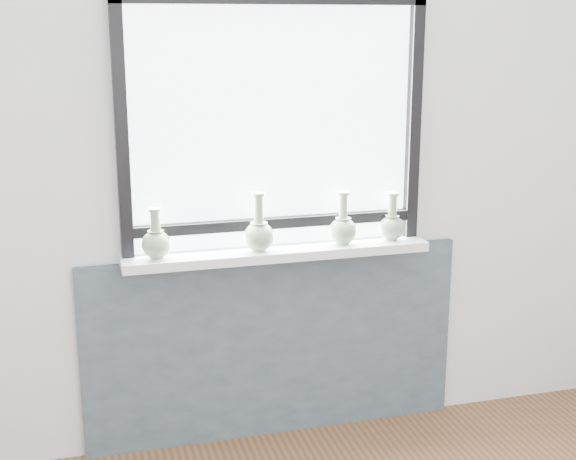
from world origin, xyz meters
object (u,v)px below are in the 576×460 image
object	(u,v)px
vase_c	(343,228)
vase_d	(392,225)
vase_b	(259,233)
windowsill	(278,253)
vase_a	(156,242)

from	to	relation	value
vase_c	vase_d	size ratio (longest dim) A/B	1.09
vase_b	vase_c	world-z (taller)	vase_b
windowsill	vase_c	xyz separation A→B (m)	(0.29, -0.01, 0.09)
vase_b	windowsill	bearing A→B (deg)	8.93
windowsill	vase_d	size ratio (longest dim) A/B	6.23
vase_a	vase_d	distance (m)	1.03
windowsill	vase_c	distance (m)	0.30
vase_a	vase_b	bearing A→B (deg)	-1.05
windowsill	vase_a	xyz separation A→B (m)	(-0.51, -0.01, 0.09)
vase_b	vase_c	size ratio (longest dim) A/B	1.08
vase_b	vase_c	distance (m)	0.38
vase_b	vase_d	size ratio (longest dim) A/B	1.17
vase_c	windowsill	bearing A→B (deg)	179.00
vase_a	vase_c	bearing A→B (deg)	0.04
vase_c	vase_d	xyz separation A→B (m)	(0.23, 0.01, -0.00)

